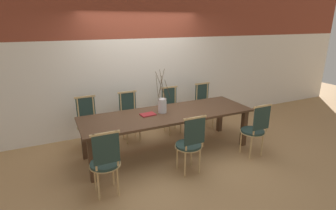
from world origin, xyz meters
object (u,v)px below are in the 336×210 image
at_px(dining_table, 168,117).
at_px(chair_far_center, 172,109).
at_px(chair_near_center, 255,128).
at_px(vase_centerpiece, 162,105).
at_px(book_stack, 148,114).

distance_m(dining_table, chair_far_center, 0.93).
relative_size(chair_near_center, vase_centerpiece, 1.26).
relative_size(chair_near_center, book_stack, 3.68).
bearing_deg(chair_near_center, vase_centerpiece, 147.72).
bearing_deg(dining_table, book_stack, 170.57).
distance_m(chair_near_center, chair_far_center, 1.80).
xyz_separation_m(chair_far_center, vase_centerpiece, (-0.54, -0.73, 0.36)).
xyz_separation_m(chair_far_center, book_stack, (-0.82, -0.74, 0.23)).
xyz_separation_m(dining_table, chair_near_center, (1.30, -0.80, -0.14)).
xyz_separation_m(dining_table, book_stack, (-0.36, 0.06, 0.09)).
bearing_deg(vase_centerpiece, chair_near_center, -32.28).
distance_m(chair_far_center, book_stack, 1.13).
height_order(dining_table, vase_centerpiece, vase_centerpiece).
bearing_deg(book_stack, chair_far_center, 42.03).
height_order(chair_far_center, vase_centerpiece, vase_centerpiece).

